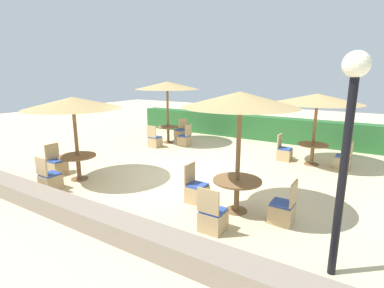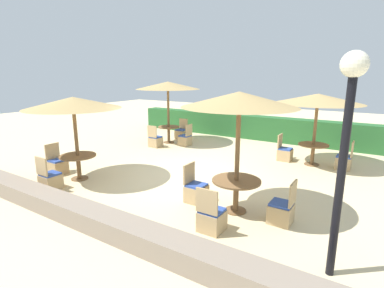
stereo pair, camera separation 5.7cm
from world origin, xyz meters
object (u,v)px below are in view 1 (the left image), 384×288
at_px(patio_chair_back_left_east, 185,139).
at_px(parasol_back_left, 167,86).
at_px(parasol_front_right, 240,100).
at_px(round_table_front_right, 237,186).
at_px(patio_chair_back_right_west, 284,153).
at_px(patio_chair_back_right_east, 344,161).
at_px(round_table_back_left, 168,130).
at_px(patio_chair_front_right_south, 213,218).
at_px(patio_chair_front_left_south, 50,180).
at_px(patio_chair_front_left_west, 57,166).
at_px(parasol_front_left, 73,103).
at_px(patio_chair_back_left_north, 181,133).
at_px(patio_chair_front_right_east, 283,211).
at_px(parasol_back_right, 317,99).
at_px(patio_chair_back_left_south, 155,141).
at_px(patio_chair_front_right_west, 196,191).
at_px(round_table_back_right, 313,149).
at_px(round_table_front_left, 78,161).
at_px(lamp_post, 349,123).

bearing_deg(patio_chair_back_left_east, parasol_back_left, 86.67).
relative_size(parasol_front_right, round_table_front_right, 2.47).
distance_m(patio_chair_back_right_west, patio_chair_back_right_east, 1.91).
distance_m(parasol_back_left, round_table_back_left, 1.96).
bearing_deg(patio_chair_front_right_south, patio_chair_front_left_south, -174.84).
bearing_deg(patio_chair_front_left_west, parasol_front_left, 92.86).
bearing_deg(patio_chair_back_left_north, parasol_front_left, 96.28).
bearing_deg(patio_chair_front_right_east, parasol_front_right, 90.75).
xyz_separation_m(parasol_back_right, patio_chair_front_right_east, (0.33, -4.62, -1.96)).
relative_size(patio_chair_back_right_east, patio_chair_back_left_south, 1.00).
height_order(parasol_back_right, patio_chair_back_left_south, parasol_back_right).
relative_size(patio_chair_front_left_west, patio_chair_front_right_west, 1.00).
xyz_separation_m(patio_chair_front_right_west, patio_chair_front_right_east, (2.05, 0.05, 0.00)).
bearing_deg(round_table_back_left, patio_chair_front_left_south, -83.51).
distance_m(round_table_back_right, patio_chair_back_left_south, 6.18).
height_order(round_table_back_left, patio_chair_front_right_south, patio_chair_front_right_south).
bearing_deg(patio_chair_back_left_south, patio_chair_back_right_east, 7.55).
height_order(round_table_back_right, patio_chair_front_right_south, patio_chair_front_right_south).
bearing_deg(patio_chair_front_right_west, patio_chair_front_right_south, 44.49).
bearing_deg(parasol_front_right, patio_chair_front_left_west, -174.20).
height_order(parasol_back_right, patio_chair_back_left_east, parasol_back_right).
distance_m(patio_chair_back_right_east, patio_chair_back_left_north, 7.17).
height_order(patio_chair_back_right_west, patio_chair_front_right_east, same).
distance_m(patio_chair_back_left_east, parasol_front_right, 6.83).
xyz_separation_m(parasol_back_left, round_table_front_right, (5.41, -4.70, -1.92)).
bearing_deg(patio_chair_front_right_west, parasol_front_right, 92.19).
bearing_deg(patio_chair_back_left_north, patio_chair_front_left_west, 87.35).
bearing_deg(parasol_back_left, parasol_front_left, -82.72).
bearing_deg(round_table_back_right, patio_chair_back_left_north, 170.10).
bearing_deg(patio_chair_back_left_north, patio_chair_front_right_east, 138.62).
distance_m(patio_chair_front_left_south, round_table_front_right, 4.95).
bearing_deg(patio_chair_front_right_south, parasol_front_right, 87.84).
height_order(patio_chair_back_right_east, parasol_back_left, parasol_back_left).
bearing_deg(round_table_back_right, patio_chair_front_right_east, -85.95).
height_order(patio_chair_back_left_south, round_table_front_right, patio_chair_back_left_south).
distance_m(round_table_back_left, patio_chair_front_right_west, 6.46).
distance_m(patio_chair_back_right_east, patio_chair_front_left_south, 8.86).
height_order(patio_chair_back_left_north, patio_chair_front_left_west, same).
xyz_separation_m(parasol_back_left, patio_chair_back_left_east, (0.93, -0.05, -2.25)).
height_order(parasol_back_right, round_table_front_left, parasol_back_right).
relative_size(round_table_back_left, parasol_front_right, 0.36).
bearing_deg(patio_chair_back_left_north, patio_chair_back_right_east, 171.83).
bearing_deg(patio_chair_front_right_south, lamp_post, -3.96).
xyz_separation_m(round_table_front_right, patio_chair_front_right_east, (1.03, 0.01, -0.33)).
xyz_separation_m(parasol_back_right, parasol_front_right, (-0.70, -4.63, 0.26)).
xyz_separation_m(patio_chair_back_left_south, patio_chair_front_right_east, (6.43, -3.73, 0.00)).
xyz_separation_m(lamp_post, round_table_back_left, (-7.55, 5.89, -1.80)).
relative_size(patio_chair_back_left_north, round_table_front_right, 0.86).
bearing_deg(patio_chair_back_right_west, parasol_back_left, -90.37).
height_order(round_table_back_right, parasol_front_right, parasol_front_right).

